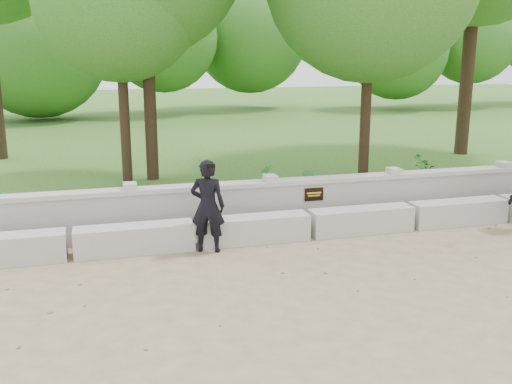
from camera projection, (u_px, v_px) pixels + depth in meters
ground at (355, 276)px, 8.25m from camera, size 80.00×80.00×0.00m
lawn at (194, 138)px, 21.34m from camera, size 40.00×22.00×0.25m
concrete_bench at (309, 225)px, 9.98m from camera, size 11.90×0.45×0.45m
parapet_wall at (296, 202)px, 10.58m from camera, size 12.50×0.35×0.90m
man_main at (208, 206)px, 9.12m from camera, size 0.65×0.61×1.52m
shrub_b at (308, 185)px, 11.58m from camera, size 0.40×0.42×0.59m
shrub_c at (426, 169)px, 13.06m from camera, size 0.76×0.74×0.65m
shrub_d at (266, 178)px, 12.25m from camera, size 0.37×0.39×0.58m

